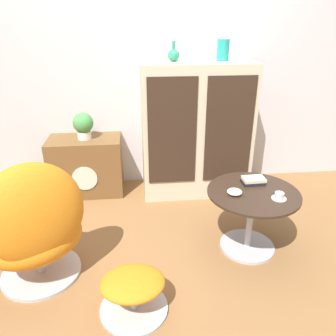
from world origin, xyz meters
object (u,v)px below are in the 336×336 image
(teacup, at_px, (279,197))
(bowl, at_px, (235,192))
(sideboard, at_px, (195,130))
(ottoman, at_px, (133,289))
(vase_leftmost, at_px, (174,55))
(vase_inner_left, at_px, (223,50))
(egg_chair, at_px, (35,227))
(potted_plant, at_px, (83,125))
(book_stack, at_px, (253,181))
(coffee_table, at_px, (251,211))
(tv_console, at_px, (87,166))

(teacup, distance_m, bowl, 0.29)
(bowl, bearing_deg, sideboard, 95.31)
(sideboard, height_order, ottoman, sideboard)
(vase_leftmost, bearing_deg, vase_inner_left, 0.00)
(egg_chair, distance_m, potted_plant, 1.24)
(sideboard, xyz_separation_m, potted_plant, (-1.03, 0.05, 0.07))
(potted_plant, bearing_deg, teacup, -39.17)
(egg_chair, height_order, vase_leftmost, vase_leftmost)
(ottoman, height_order, book_stack, book_stack)
(potted_plant, distance_m, bowl, 1.54)
(vase_leftmost, xyz_separation_m, book_stack, (0.48, -0.85, -0.79))
(sideboard, bearing_deg, vase_inner_left, 1.04)
(teacup, relative_size, book_stack, 0.59)
(egg_chair, relative_size, teacup, 8.72)
(ottoman, height_order, vase_leftmost, vase_leftmost)
(coffee_table, height_order, vase_leftmost, vase_leftmost)
(book_stack, height_order, bowl, book_stack)
(tv_console, xyz_separation_m, ottoman, (0.42, -1.51, -0.12))
(sideboard, height_order, book_stack, sideboard)
(egg_chair, height_order, teacup, egg_chair)
(bowl, bearing_deg, ottoman, -146.11)
(teacup, height_order, book_stack, same)
(tv_console, xyz_separation_m, coffee_table, (1.27, -1.02, 0.04))
(ottoman, bearing_deg, vase_inner_left, 60.55)
(tv_console, bearing_deg, vase_leftmost, -3.38)
(sideboard, height_order, vase_inner_left, vase_inner_left)
(tv_console, height_order, bowl, tv_console)
(coffee_table, bearing_deg, bowl, -171.80)
(ottoman, xyz_separation_m, vase_inner_left, (0.83, 1.46, 1.16))
(ottoman, height_order, bowl, bowl)
(teacup, bearing_deg, vase_inner_left, 97.99)
(egg_chair, xyz_separation_m, vase_inner_left, (1.41, 1.14, 0.91))
(tv_console, height_order, vase_leftmost, vase_leftmost)
(teacup, bearing_deg, bowl, 160.90)
(tv_console, xyz_separation_m, bowl, (1.13, -1.04, 0.22))
(coffee_table, bearing_deg, vase_inner_left, 91.20)
(tv_console, height_order, vase_inner_left, vase_inner_left)
(sideboard, relative_size, tv_console, 1.83)
(vase_inner_left, height_order, bowl, vase_inner_left)
(tv_console, bearing_deg, egg_chair, -97.64)
(teacup, bearing_deg, book_stack, 111.76)
(ottoman, distance_m, bowl, 0.91)
(egg_chair, bearing_deg, coffee_table, 6.87)
(sideboard, xyz_separation_m, coffee_table, (0.23, -0.97, -0.30))
(tv_console, xyz_separation_m, potted_plant, (0.01, 0.00, 0.41))
(ottoman, height_order, potted_plant, potted_plant)
(sideboard, xyz_separation_m, book_stack, (0.27, -0.85, -0.12))
(teacup, bearing_deg, vase_leftmost, 117.93)
(egg_chair, bearing_deg, sideboard, 43.57)
(vase_leftmost, relative_size, potted_plant, 0.68)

